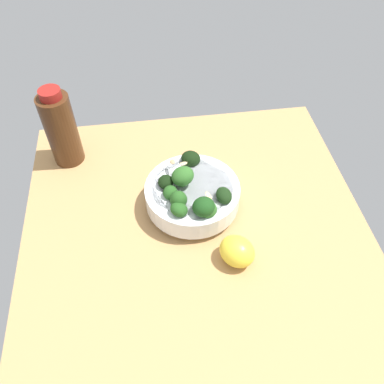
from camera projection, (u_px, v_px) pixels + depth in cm
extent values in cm
cube|color=tan|center=(196.00, 231.00, 75.16)|extent=(62.80, 62.80, 3.90)
cylinder|color=white|center=(192.00, 204.00, 76.18)|extent=(9.60, 9.60, 1.31)
cylinder|color=white|center=(192.00, 195.00, 74.20)|extent=(17.45, 17.45, 3.94)
cylinder|color=silver|center=(192.00, 189.00, 73.01)|extent=(14.78, 14.78, 0.80)
cylinder|color=#4A8F3C|center=(183.00, 183.00, 72.87)|extent=(2.01, 2.26, 1.93)
ellipsoid|color=#2D6023|center=(183.00, 176.00, 71.47)|extent=(4.90, 5.56, 3.99)
cylinder|color=#2F662B|center=(179.00, 214.00, 69.30)|extent=(1.68, 1.60, 1.43)
ellipsoid|color=#23511C|center=(179.00, 209.00, 68.24)|extent=(4.54, 4.59, 4.16)
cylinder|color=#2F662B|center=(223.00, 202.00, 71.62)|extent=(1.71, 1.79, 1.98)
ellipsoid|color=black|center=(224.00, 196.00, 70.31)|extent=(4.05, 3.49, 3.19)
cylinder|color=#589D47|center=(191.00, 164.00, 77.79)|extent=(1.44, 1.39, 1.10)
ellipsoid|color=black|center=(191.00, 159.00, 76.67)|extent=(5.45, 5.39, 3.87)
cylinder|color=#589D47|center=(166.00, 188.00, 73.42)|extent=(1.34, 1.17, 1.59)
ellipsoid|color=black|center=(166.00, 182.00, 72.26)|extent=(3.91, 3.76, 2.53)
cylinder|color=#4A8F3C|center=(179.00, 206.00, 70.43)|extent=(1.61, 1.53, 1.78)
ellipsoid|color=#23511C|center=(178.00, 199.00, 69.16)|extent=(4.02, 4.09, 4.30)
cylinder|color=#589D47|center=(207.00, 214.00, 69.53)|extent=(1.38, 1.24, 1.24)
ellipsoid|color=#2D6023|center=(207.00, 209.00, 68.50)|extent=(5.07, 4.49, 4.20)
cylinder|color=#2F662B|center=(170.00, 197.00, 71.74)|extent=(1.40, 1.39, 1.35)
ellipsoid|color=#23511C|center=(170.00, 193.00, 70.75)|extent=(4.18, 3.83, 3.53)
cylinder|color=#4A8F3C|center=(203.00, 214.00, 69.33)|extent=(1.90, 1.78, 1.38)
ellipsoid|color=#194216|center=(204.00, 207.00, 67.93)|extent=(5.83, 5.68, 3.94)
ellipsoid|color=#DBBC84|center=(183.00, 164.00, 73.74)|extent=(1.84, 2.07, 0.83)
ellipsoid|color=#DBBC84|center=(209.00, 196.00, 69.07)|extent=(2.08, 1.59, 1.15)
ellipsoid|color=#DBBC84|center=(172.00, 162.00, 73.53)|extent=(2.07, 1.50, 1.23)
ellipsoid|color=yellow|center=(237.00, 251.00, 66.99)|extent=(8.24, 8.15, 5.04)
cylinder|color=#472814|center=(61.00, 130.00, 79.41)|extent=(6.20, 6.20, 15.41)
cylinder|color=maroon|center=(50.00, 94.00, 72.96)|extent=(4.09, 4.09, 1.71)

